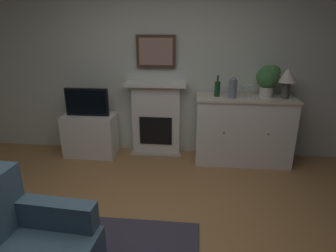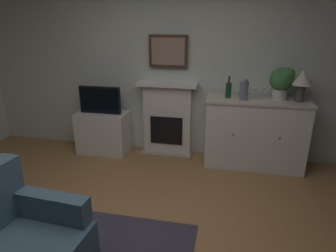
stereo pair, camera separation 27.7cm
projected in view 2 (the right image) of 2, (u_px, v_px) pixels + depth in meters
name	position (u px, v px, depth m)	size (l,w,h in m)	color
wall_rear	(180.00, 66.00, 4.23)	(6.21, 0.06, 2.63)	silver
fireplace_unit	(168.00, 119.00, 4.40)	(0.87, 0.30, 1.10)	white
framed_picture	(168.00, 51.00, 4.11)	(0.55, 0.04, 0.45)	#473323
sideboard_cabinet	(255.00, 133.00, 4.02)	(1.34, 0.49, 0.96)	white
table_lamp	(302.00, 80.00, 3.67)	(0.26, 0.26, 0.40)	#4C4742
wine_bottle	(228.00, 90.00, 3.92)	(0.08, 0.08, 0.29)	#193F1E
wine_glass_left	(254.00, 91.00, 3.79)	(0.07, 0.07, 0.16)	silver
wine_glass_center	(263.00, 91.00, 3.82)	(0.07, 0.07, 0.16)	silver
vase_decorative	(244.00, 89.00, 3.80)	(0.11, 0.11, 0.28)	slate
tv_cabinet	(103.00, 132.00, 4.52)	(0.75, 0.42, 0.63)	white
tv_set	(100.00, 100.00, 4.33)	(0.62, 0.07, 0.40)	black
potted_plant_small	(282.00, 80.00, 3.76)	(0.30, 0.30, 0.43)	beige
armchair	(15.00, 246.00, 2.16)	(0.86, 0.83, 0.92)	#3F596B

